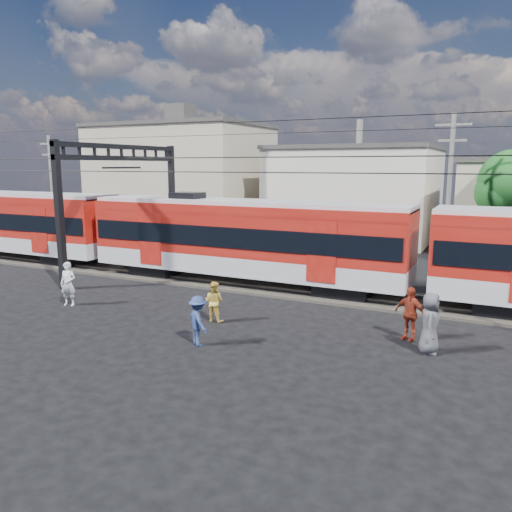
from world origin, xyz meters
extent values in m
plane|color=black|center=(0.00, 0.00, 0.00)|extent=(120.00, 120.00, 0.00)
cube|color=#2D2823|center=(0.00, 8.00, 0.06)|extent=(70.00, 3.40, 0.12)
cube|color=#59544C|center=(0.00, 7.25, 0.18)|extent=(70.00, 0.12, 0.12)
cube|color=#59544C|center=(0.00, 8.75, 0.18)|extent=(70.00, 0.12, 0.12)
cube|color=black|center=(-14.34, 8.00, 0.35)|extent=(2.40, 2.20, 0.70)
cube|color=#A0A2A7|center=(-19.46, 8.00, 1.15)|extent=(16.00, 3.00, 0.90)
cube|color=maroon|center=(-19.46, 8.00, 2.80)|extent=(16.00, 3.00, 2.40)
cube|color=black|center=(-19.46, 8.00, 2.55)|extent=(15.68, 3.08, 0.95)
cube|color=#A0A2A7|center=(-19.46, 8.00, 4.05)|extent=(16.00, 2.60, 0.25)
cube|color=black|center=(-7.78, 8.00, 0.35)|extent=(2.40, 2.20, 0.70)
cube|color=black|center=(2.46, 8.00, 0.35)|extent=(2.40, 2.20, 0.70)
cube|color=#A0A2A7|center=(-2.66, 8.00, 1.15)|extent=(16.00, 3.00, 0.90)
cube|color=maroon|center=(-2.66, 8.00, 2.80)|extent=(16.00, 3.00, 2.40)
cube|color=black|center=(-2.66, 8.00, 2.55)|extent=(15.68, 3.08, 0.95)
cube|color=#A0A2A7|center=(-2.66, 8.00, 4.05)|extent=(16.00, 2.60, 0.25)
cube|color=black|center=(9.02, 8.00, 0.35)|extent=(2.40, 2.20, 0.70)
cube|color=black|center=(-10.00, 3.50, 3.50)|extent=(0.30, 0.30, 7.00)
cube|color=black|center=(-10.00, 12.50, 3.50)|extent=(0.30, 0.30, 7.00)
cube|color=black|center=(-10.00, 8.00, 6.80)|extent=(0.25, 9.30, 0.25)
cube|color=black|center=(-10.00, 8.00, 6.20)|extent=(0.25, 9.30, 0.25)
cylinder|color=black|center=(0.00, 7.30, 5.50)|extent=(70.00, 0.03, 0.03)
cylinder|color=black|center=(0.00, 8.70, 5.50)|extent=(70.00, 0.03, 0.03)
cylinder|color=black|center=(0.00, 7.30, 6.20)|extent=(70.00, 0.03, 0.03)
cylinder|color=black|center=(0.00, 8.70, 6.20)|extent=(70.00, 0.03, 0.03)
cylinder|color=black|center=(0.00, 4.50, 7.50)|extent=(70.00, 0.03, 0.03)
cylinder|color=black|center=(0.00, 11.50, 7.50)|extent=(70.00, 0.03, 0.03)
cube|color=tan|center=(-17.00, 24.00, 4.50)|extent=(14.00, 10.00, 9.00)
cube|color=#3F3D3A|center=(-17.00, 24.00, 9.15)|extent=(14.28, 10.20, 0.30)
cube|color=beige|center=(-2.00, 27.00, 3.50)|extent=(12.00, 12.00, 7.00)
cube|color=#3F3D3A|center=(-2.00, 27.00, 7.15)|extent=(12.24, 12.24, 0.30)
cylinder|color=slate|center=(6.00, 15.00, 4.25)|extent=(0.24, 0.24, 8.50)
cube|color=slate|center=(6.00, 15.00, 7.90)|extent=(1.80, 0.12, 0.12)
cube|color=slate|center=(6.00, 15.00, 7.10)|extent=(1.40, 0.12, 0.12)
cylinder|color=slate|center=(-22.00, 14.00, 4.00)|extent=(0.24, 0.24, 8.00)
cube|color=slate|center=(-22.00, 14.00, 7.40)|extent=(1.80, 0.12, 0.12)
cube|color=slate|center=(-22.00, 14.00, 6.60)|extent=(1.40, 0.12, 0.12)
cylinder|color=#382619|center=(9.00, 18.00, 1.96)|extent=(0.36, 0.36, 3.92)
sphere|color=#164D1A|center=(9.00, 18.00, 4.90)|extent=(3.64, 3.64, 3.64)
imported|color=silver|center=(-7.59, 1.49, 0.93)|extent=(0.77, 0.60, 1.86)
imported|color=gold|center=(-0.97, 2.28, 0.78)|extent=(0.78, 0.63, 1.55)
imported|color=navy|center=(-0.13, -0.14, 0.83)|extent=(1.24, 1.12, 1.67)
imported|color=maroon|center=(6.01, 3.41, 0.92)|extent=(1.17, 0.80, 1.85)
imported|color=#47464B|center=(6.78, 2.43, 0.97)|extent=(0.70, 1.00, 1.95)
camera|label=1|loc=(8.40, -13.39, 5.86)|focal=35.00mm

